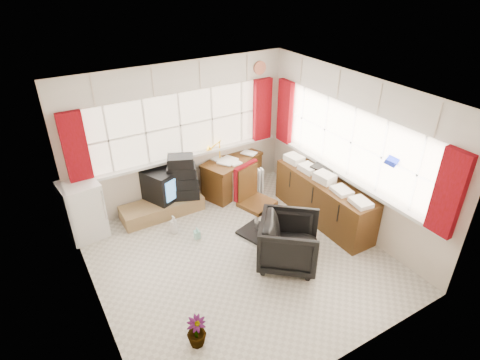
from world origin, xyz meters
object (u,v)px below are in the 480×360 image
object	(u,v)px
tv_bench	(162,208)
mini_fridge	(83,210)
desk	(232,173)
office_chair	(289,242)
crt_tv	(164,183)
radiator	(252,188)
desk_lamp	(220,146)
task_chair	(251,198)
credenza	(323,199)

from	to	relation	value
tv_bench	mini_fridge	distance (m)	1.30
desk	mini_fridge	world-z (taller)	mini_fridge
office_chair	crt_tv	xyz separation A→B (m)	(-1.00, 2.26, 0.14)
radiator	crt_tv	size ratio (longest dim) A/B	0.82
tv_bench	radiator	bearing A→B (deg)	-14.92
desk_lamp	office_chair	world-z (taller)	desk_lamp
task_chair	mini_fridge	bearing A→B (deg)	151.64
crt_tv	task_chair	bearing A→B (deg)	-54.08
radiator	crt_tv	world-z (taller)	crt_tv
desk	crt_tv	distance (m)	1.33
credenza	mini_fridge	xyz separation A→B (m)	(-3.53, 1.60, 0.08)
desk_lamp	crt_tv	bearing A→B (deg)	-177.36
desk	task_chair	size ratio (longest dim) A/B	1.10
desk_lamp	task_chair	bearing A→B (deg)	-97.57
mini_fridge	task_chair	bearing A→B (deg)	-28.36
office_chair	desk	bearing A→B (deg)	31.87
task_chair	tv_bench	distance (m)	1.66
desk_lamp	task_chair	distance (m)	1.41
desk	mini_fridge	distance (m)	2.70
desk	radiator	size ratio (longest dim) A/B	2.10
radiator	crt_tv	bearing A→B (deg)	159.11
desk_lamp	mini_fridge	size ratio (longest dim) A/B	0.40
office_chair	mini_fridge	distance (m)	3.24
desk	tv_bench	distance (m)	1.47
crt_tv	mini_fridge	distance (m)	1.37
desk_lamp	credenza	world-z (taller)	desk_lamp
crt_tv	office_chair	bearing A→B (deg)	-66.22
office_chair	credenza	world-z (taller)	credenza
desk_lamp	radiator	size ratio (longest dim) A/B	0.62
desk	desk_lamp	bearing A→B (deg)	151.41
office_chair	crt_tv	size ratio (longest dim) A/B	1.10
mini_fridge	desk_lamp	bearing A→B (deg)	2.45
tv_bench	crt_tv	size ratio (longest dim) A/B	1.85
office_chair	mini_fridge	bearing A→B (deg)	87.31
office_chair	tv_bench	bearing A→B (deg)	68.02
desk_lamp	task_chair	world-z (taller)	task_chair
desk	credenza	size ratio (longest dim) A/B	0.65
office_chair	radiator	size ratio (longest dim) A/B	1.35
task_chair	tv_bench	world-z (taller)	task_chair
desk_lamp	radiator	xyz separation A→B (m)	(0.32, -0.61, -0.69)
credenza	mini_fridge	size ratio (longest dim) A/B	2.12
task_chair	office_chair	bearing A→B (deg)	-87.00
desk_lamp	credenza	bearing A→B (deg)	-58.88
radiator	tv_bench	xyz separation A→B (m)	(-1.57, 0.42, -0.13)
task_chair	mini_fridge	distance (m)	2.64
desk	desk_lamp	xyz separation A→B (m)	(-0.20, 0.11, 0.57)
credenza	radiator	bearing A→B (deg)	122.68
crt_tv	tv_bench	bearing A→B (deg)	-132.15
desk_lamp	crt_tv	xyz separation A→B (m)	(-1.13, -0.05, -0.42)
radiator	desk_lamp	bearing A→B (deg)	118.16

